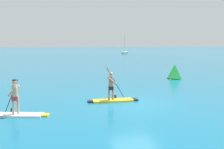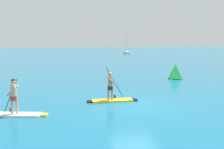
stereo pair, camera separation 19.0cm
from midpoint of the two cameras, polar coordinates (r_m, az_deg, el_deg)
The scene contains 5 objects.
ground at distance 14.02m, azimuth 5.63°, elevation -6.69°, with size 440.00×440.00×0.00m, color #145B7A.
paddleboarder_near_left at distance 12.48m, azimuth -21.10°, elevation -6.93°, with size 2.99×1.36×1.77m.
paddleboarder_mid_center at distance 14.44m, azimuth 0.34°, elevation -4.69°, with size 2.97×0.97×1.98m.
race_marker_buoy at distance 24.40m, azimuth 14.58°, elevation 0.53°, with size 1.51×1.51×1.40m.
sailboat_right_horizon at distance 81.36m, azimuth 3.43°, elevation 5.33°, with size 2.56×6.16×6.24m.
Camera 2 is at (-4.97, -12.67, 3.35)m, focal length 39.74 mm.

